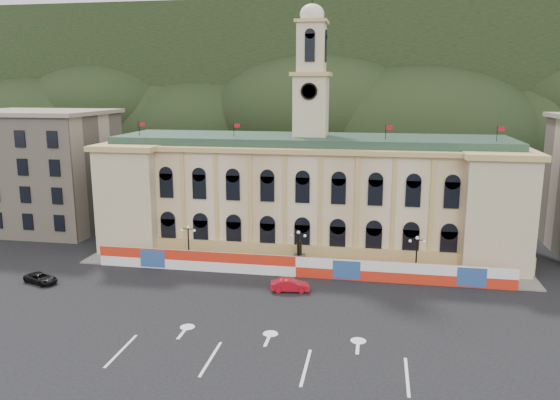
% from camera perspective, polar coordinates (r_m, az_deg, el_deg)
% --- Properties ---
extents(ground, '(260.00, 260.00, 0.00)m').
position_cam_1_polar(ground, '(52.00, -0.89, -13.55)').
color(ground, black).
rests_on(ground, ground).
extents(lane_markings, '(26.00, 10.00, 0.02)m').
position_cam_1_polar(lane_markings, '(47.63, -2.10, -16.08)').
color(lane_markings, white).
rests_on(lane_markings, ground).
extents(hill_ridge, '(230.00, 80.00, 64.00)m').
position_cam_1_polar(hill_ridge, '(168.34, 7.26, 10.80)').
color(hill_ridge, black).
rests_on(hill_ridge, ground).
extents(city_hall, '(56.20, 17.60, 37.10)m').
position_cam_1_polar(city_hall, '(75.67, 3.12, 0.82)').
color(city_hall, beige).
rests_on(city_hall, ground).
extents(side_building_left, '(21.00, 17.00, 18.60)m').
position_cam_1_polar(side_building_left, '(93.88, -23.65, 2.91)').
color(side_building_left, tan).
rests_on(side_building_left, ground).
extents(hoarding_fence, '(50.00, 0.44, 2.50)m').
position_cam_1_polar(hoarding_fence, '(65.30, 1.72, -6.96)').
color(hoarding_fence, red).
rests_on(hoarding_fence, ground).
extents(pavement, '(56.00, 5.50, 0.16)m').
position_cam_1_polar(pavement, '(68.20, 2.00, -7.18)').
color(pavement, slate).
rests_on(pavement, ground).
extents(statue, '(1.40, 1.40, 3.72)m').
position_cam_1_polar(statue, '(68.09, 2.04, -6.23)').
color(statue, '#595651').
rests_on(statue, ground).
extents(lamp_left, '(1.96, 0.44, 5.15)m').
position_cam_1_polar(lamp_left, '(69.88, -9.54, -4.29)').
color(lamp_left, black).
rests_on(lamp_left, ground).
extents(lamp_center, '(1.96, 0.44, 5.15)m').
position_cam_1_polar(lamp_center, '(66.58, 1.93, -4.95)').
color(lamp_center, black).
rests_on(lamp_center, ground).
extents(lamp_right, '(1.96, 0.44, 5.15)m').
position_cam_1_polar(lamp_right, '(66.13, 14.07, -5.42)').
color(lamp_right, black).
rests_on(lamp_right, ground).
extents(red_sedan, '(2.76, 4.74, 1.42)m').
position_cam_1_polar(red_sedan, '(61.00, 1.07, -8.89)').
color(red_sedan, '#AD0C18').
rests_on(red_sedan, ground).
extents(black_suv, '(4.68, 5.50, 1.18)m').
position_cam_1_polar(black_suv, '(69.14, -23.72, -7.50)').
color(black_suv, black).
rests_on(black_suv, ground).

